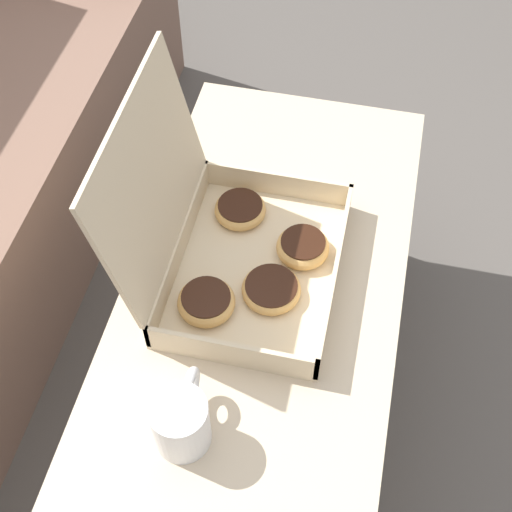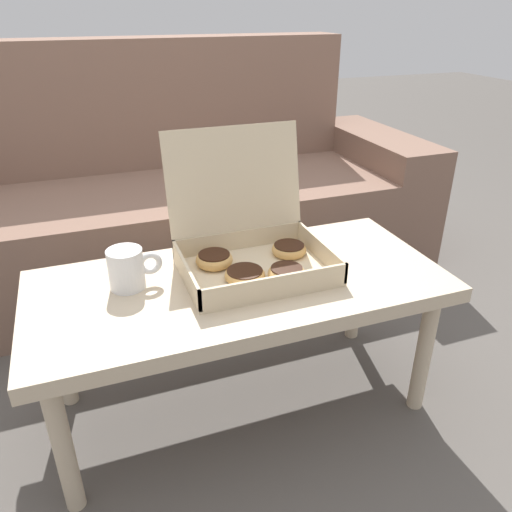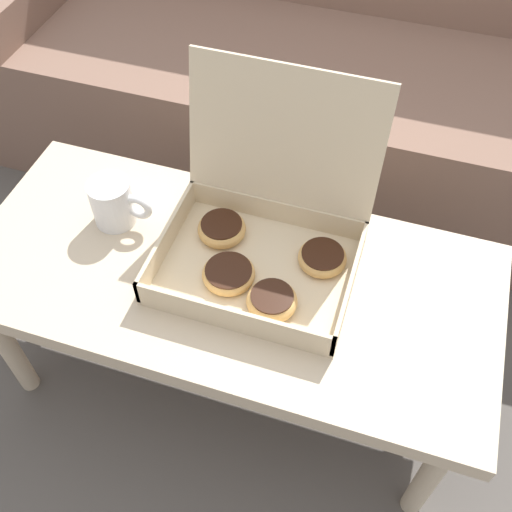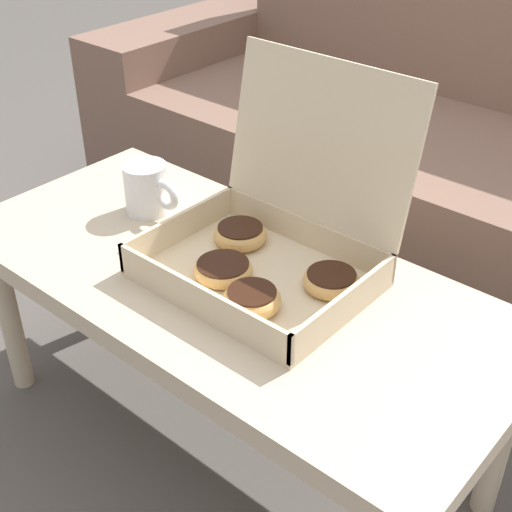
{
  "view_description": "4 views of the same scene",
  "coord_description": "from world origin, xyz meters",
  "px_view_note": "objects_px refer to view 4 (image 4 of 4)",
  "views": [
    {
      "loc": [
        -0.66,
        -0.27,
        1.46
      ],
      "look_at": [
        0.05,
        -0.11,
        0.47
      ],
      "focal_mm": 50.0,
      "sensor_mm": 36.0,
      "label": 1
    },
    {
      "loc": [
        -0.35,
        -1.19,
        1.05
      ],
      "look_at": [
        0.05,
        -0.11,
        0.47
      ],
      "focal_mm": 35.0,
      "sensor_mm": 36.0,
      "label": 2
    },
    {
      "loc": [
        0.27,
        -0.79,
        1.36
      ],
      "look_at": [
        0.05,
        -0.11,
        0.47
      ],
      "focal_mm": 42.0,
      "sensor_mm": 36.0,
      "label": 3
    },
    {
      "loc": [
        0.71,
        -0.88,
        1.13
      ],
      "look_at": [
        0.05,
        -0.11,
        0.47
      ],
      "focal_mm": 50.0,
      "sensor_mm": 36.0,
      "label": 4
    }
  ],
  "objects_px": {
    "coffee_table": "(227,295)",
    "coffee_mug": "(148,189)",
    "couch": "(461,160)",
    "pastry_box": "(272,241)"
  },
  "relations": [
    {
      "from": "couch",
      "to": "coffee_table",
      "type": "xyz_separation_m",
      "value": [
        0.0,
        -0.92,
        0.06
      ]
    },
    {
      "from": "coffee_table",
      "to": "pastry_box",
      "type": "distance_m",
      "value": 0.13
    },
    {
      "from": "coffee_table",
      "to": "coffee_mug",
      "type": "distance_m",
      "value": 0.29
    },
    {
      "from": "couch",
      "to": "pastry_box",
      "type": "relative_size",
      "value": 5.63
    },
    {
      "from": "coffee_mug",
      "to": "pastry_box",
      "type": "bearing_deg",
      "value": -0.49
    },
    {
      "from": "pastry_box",
      "to": "coffee_mug",
      "type": "bearing_deg",
      "value": 179.51
    },
    {
      "from": "coffee_table",
      "to": "coffee_mug",
      "type": "xyz_separation_m",
      "value": [
        -0.27,
        0.06,
        0.1
      ]
    },
    {
      "from": "couch",
      "to": "coffee_table",
      "type": "height_order",
      "value": "couch"
    },
    {
      "from": "couch",
      "to": "pastry_box",
      "type": "height_order",
      "value": "couch"
    },
    {
      "from": "coffee_table",
      "to": "pastry_box",
      "type": "xyz_separation_m",
      "value": [
        0.05,
        0.06,
        0.11
      ]
    }
  ]
}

